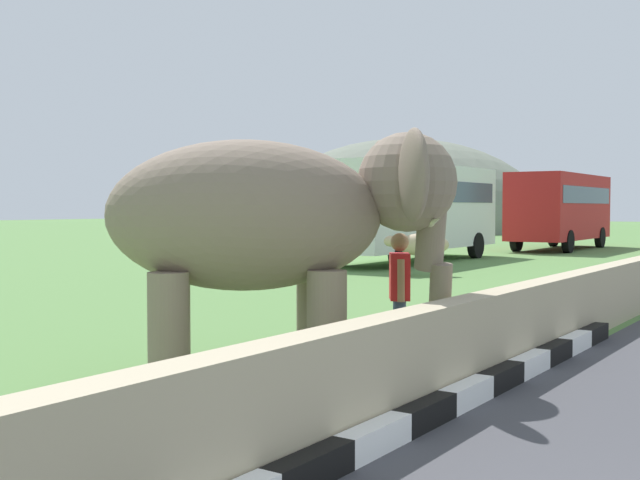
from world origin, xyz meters
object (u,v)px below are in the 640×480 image
Objects in this scene: bus_red at (561,205)px; cow_near at (421,246)px; bus_white at (412,204)px; elephant at (278,219)px; person_handler at (400,291)px.

cow_near is (-16.48, -1.15, -1.21)m from bus_red.
cow_near is at bearing -149.68° from bus_white.
person_handler is (1.57, -0.70, -0.92)m from elephant.
bus_red is (11.45, -1.79, -0.00)m from bus_white.
bus_red reaches higher than person_handler.
person_handler is 13.01m from cow_near.
cow_near is at bearing -176.00° from bus_red.
bus_white is at bearing 23.42° from elephant.
bus_white reaches higher than cow_near.
person_handler is 18.87m from bus_white.
elephant is at bearing -159.42° from cow_near.
elephant is 2.11× the size of cow_near.
cow_near is at bearing 25.92° from person_handler.
elephant is 19.96m from bus_white.
elephant is 30.39m from bus_red.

